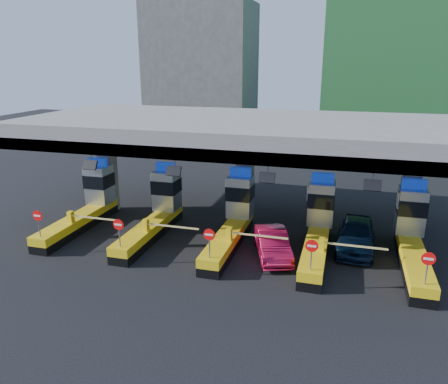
# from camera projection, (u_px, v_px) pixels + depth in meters

# --- Properties ---
(ground) EXTENTS (120.00, 120.00, 0.00)m
(ground) POSITION_uv_depth(u_px,v_px,m) (233.00, 241.00, 26.45)
(ground) COLOR black
(ground) RESTS_ON ground
(toll_canopy) EXTENTS (28.00, 12.09, 7.00)m
(toll_canopy) POSITION_uv_depth(u_px,v_px,m) (245.00, 133.00, 27.31)
(toll_canopy) COLOR slate
(toll_canopy) RESTS_ON ground
(toll_lane_far_left) EXTENTS (4.43, 8.00, 4.16)m
(toll_lane_far_left) POSITION_uv_depth(u_px,v_px,m) (88.00, 203.00, 28.92)
(toll_lane_far_left) COLOR black
(toll_lane_far_left) RESTS_ON ground
(toll_lane_left) EXTENTS (4.43, 8.00, 4.16)m
(toll_lane_left) POSITION_uv_depth(u_px,v_px,m) (158.00, 210.00, 27.61)
(toll_lane_left) COLOR black
(toll_lane_left) RESTS_ON ground
(toll_lane_center) EXTENTS (4.43, 8.00, 4.16)m
(toll_lane_center) POSITION_uv_depth(u_px,v_px,m) (234.00, 218.00, 26.30)
(toll_lane_center) COLOR black
(toll_lane_center) RESTS_ON ground
(toll_lane_right) EXTENTS (4.43, 8.00, 4.16)m
(toll_lane_right) POSITION_uv_depth(u_px,v_px,m) (318.00, 226.00, 24.99)
(toll_lane_right) COLOR black
(toll_lane_right) RESTS_ON ground
(toll_lane_far_right) EXTENTS (4.43, 8.00, 4.16)m
(toll_lane_far_right) POSITION_uv_depth(u_px,v_px,m) (412.00, 235.00, 23.68)
(toll_lane_far_right) COLOR black
(toll_lane_far_right) RESTS_ON ground
(bg_building_scaffold) EXTENTS (18.00, 12.00, 28.00)m
(bg_building_scaffold) POSITION_uv_depth(u_px,v_px,m) (410.00, 27.00, 48.70)
(bg_building_scaffold) COLOR #1E5926
(bg_building_scaffold) RESTS_ON ground
(bg_building_concrete) EXTENTS (14.00, 10.00, 18.00)m
(bg_building_concrete) POSITION_uv_depth(u_px,v_px,m) (202.00, 71.00, 60.64)
(bg_building_concrete) COLOR #4C4C49
(bg_building_concrete) RESTS_ON ground
(van) EXTENTS (2.34, 5.30, 1.78)m
(van) POSITION_uv_depth(u_px,v_px,m) (356.00, 235.00, 25.01)
(van) COLOR black
(van) RESTS_ON ground
(red_car) EXTENTS (3.00, 4.85, 1.51)m
(red_car) POSITION_uv_depth(u_px,v_px,m) (272.00, 244.00, 24.18)
(red_car) COLOR maroon
(red_car) RESTS_ON ground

